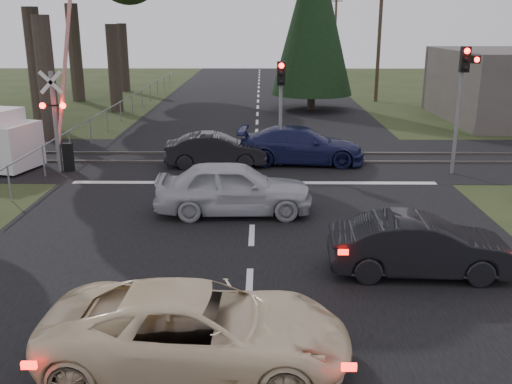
{
  "coord_description": "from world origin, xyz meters",
  "views": [
    {
      "loc": [
        0.26,
        -11.42,
        5.55
      ],
      "look_at": [
        0.12,
        2.74,
        1.3
      ],
      "focal_mm": 40.0,
      "sensor_mm": 36.0,
      "label": 1
    }
  ],
  "objects_px": {
    "crossing_signal": "(61,118)",
    "traffic_signal_center": "(281,96)",
    "dark_hatchback": "(420,246)",
    "dark_car_far": "(216,150)",
    "silver_car": "(234,188)",
    "blue_sedan": "(301,145)",
    "cream_coupe": "(198,330)",
    "utility_pole_mid": "(380,34)",
    "utility_pole_far": "(335,29)",
    "traffic_signal_right": "(463,86)"
  },
  "relations": [
    {
      "from": "blue_sedan",
      "to": "dark_car_far",
      "type": "xyz_separation_m",
      "value": [
        -3.4,
        -0.58,
        -0.08
      ]
    },
    {
      "from": "utility_pole_mid",
      "to": "dark_car_far",
      "type": "xyz_separation_m",
      "value": [
        -10.04,
        -19.38,
        -4.07
      ]
    },
    {
      "from": "traffic_signal_center",
      "to": "dark_car_far",
      "type": "xyz_separation_m",
      "value": [
        -2.54,
        -0.05,
        -2.15
      ]
    },
    {
      "from": "traffic_signal_center",
      "to": "utility_pole_far",
      "type": "xyz_separation_m",
      "value": [
        7.5,
        44.32,
        1.92
      ]
    },
    {
      "from": "utility_pole_mid",
      "to": "blue_sedan",
      "type": "height_order",
      "value": "utility_pole_mid"
    },
    {
      "from": "utility_pole_mid",
      "to": "traffic_signal_right",
      "type": "bearing_deg",
      "value": -92.66
    },
    {
      "from": "blue_sedan",
      "to": "silver_car",
      "type": "bearing_deg",
      "value": 162.73
    },
    {
      "from": "traffic_signal_right",
      "to": "dark_car_far",
      "type": "height_order",
      "value": "traffic_signal_right"
    },
    {
      "from": "utility_pole_far",
      "to": "dark_car_far",
      "type": "xyz_separation_m",
      "value": [
        -10.04,
        -44.38,
        -4.07
      ]
    },
    {
      "from": "cream_coupe",
      "to": "dark_hatchback",
      "type": "relative_size",
      "value": 1.23
    },
    {
      "from": "utility_pole_mid",
      "to": "silver_car",
      "type": "height_order",
      "value": "utility_pole_mid"
    },
    {
      "from": "silver_car",
      "to": "traffic_signal_right",
      "type": "bearing_deg",
      "value": -61.91
    },
    {
      "from": "crossing_signal",
      "to": "dark_hatchback",
      "type": "xyz_separation_m",
      "value": [
        11.13,
        -9.2,
        -1.38
      ]
    },
    {
      "from": "crossing_signal",
      "to": "dark_car_far",
      "type": "height_order",
      "value": "crossing_signal"
    },
    {
      "from": "crossing_signal",
      "to": "traffic_signal_center",
      "type": "height_order",
      "value": "crossing_signal"
    },
    {
      "from": "utility_pole_far",
      "to": "dark_car_far",
      "type": "relative_size",
      "value": 2.26
    },
    {
      "from": "utility_pole_mid",
      "to": "dark_car_far",
      "type": "distance_m",
      "value": 22.2
    },
    {
      "from": "traffic_signal_center",
      "to": "cream_coupe",
      "type": "height_order",
      "value": "traffic_signal_center"
    },
    {
      "from": "silver_car",
      "to": "blue_sedan",
      "type": "relative_size",
      "value": 0.92
    },
    {
      "from": "silver_car",
      "to": "dark_car_far",
      "type": "distance_m",
      "value": 5.87
    },
    {
      "from": "crossing_signal",
      "to": "silver_car",
      "type": "xyz_separation_m",
      "value": [
        6.71,
        -4.95,
        -1.26
      ]
    },
    {
      "from": "cream_coupe",
      "to": "silver_car",
      "type": "distance_m",
      "value": 7.99
    },
    {
      "from": "traffic_signal_center",
      "to": "dark_car_far",
      "type": "bearing_deg",
      "value": -178.8
    },
    {
      "from": "traffic_signal_center",
      "to": "utility_pole_far",
      "type": "relative_size",
      "value": 0.46
    },
    {
      "from": "blue_sedan",
      "to": "utility_pole_mid",
      "type": "bearing_deg",
      "value": -15.89
    },
    {
      "from": "utility_pole_far",
      "to": "utility_pole_mid",
      "type": "bearing_deg",
      "value": -90.0
    },
    {
      "from": "silver_car",
      "to": "dark_car_far",
      "type": "height_order",
      "value": "silver_car"
    },
    {
      "from": "dark_hatchback",
      "to": "utility_pole_mid",
      "type": "bearing_deg",
      "value": -6.72
    },
    {
      "from": "traffic_signal_right",
      "to": "utility_pole_mid",
      "type": "distance_m",
      "value": 20.6
    },
    {
      "from": "crossing_signal",
      "to": "dark_car_far",
      "type": "relative_size",
      "value": 1.75
    },
    {
      "from": "traffic_signal_right",
      "to": "blue_sedan",
      "type": "xyz_separation_m",
      "value": [
        -5.69,
        1.73,
        -2.58
      ]
    },
    {
      "from": "cream_coupe",
      "to": "blue_sedan",
      "type": "relative_size",
      "value": 0.99
    },
    {
      "from": "crossing_signal",
      "to": "utility_pole_far",
      "type": "relative_size",
      "value": 0.77
    },
    {
      "from": "crossing_signal",
      "to": "blue_sedan",
      "type": "bearing_deg",
      "value": 8.8
    },
    {
      "from": "utility_pole_far",
      "to": "silver_car",
      "type": "distance_m",
      "value": 51.12
    },
    {
      "from": "utility_pole_far",
      "to": "traffic_signal_center",
      "type": "bearing_deg",
      "value": -99.6
    },
    {
      "from": "crossing_signal",
      "to": "dark_hatchback",
      "type": "distance_m",
      "value": 14.51
    },
    {
      "from": "traffic_signal_right",
      "to": "cream_coupe",
      "type": "distance_m",
      "value": 15.35
    },
    {
      "from": "traffic_signal_right",
      "to": "blue_sedan",
      "type": "bearing_deg",
      "value": 163.13
    },
    {
      "from": "traffic_signal_right",
      "to": "traffic_signal_center",
      "type": "xyz_separation_m",
      "value": [
        -6.55,
        1.2,
        -0.51
      ]
    },
    {
      "from": "traffic_signal_right",
      "to": "cream_coupe",
      "type": "height_order",
      "value": "traffic_signal_right"
    },
    {
      "from": "dark_hatchback",
      "to": "dark_car_far",
      "type": "relative_size",
      "value": 1.03
    },
    {
      "from": "silver_car",
      "to": "crossing_signal",
      "type": "bearing_deg",
      "value": 51.94
    },
    {
      "from": "traffic_signal_right",
      "to": "utility_pole_far",
      "type": "xyz_separation_m",
      "value": [
        0.95,
        45.53,
        1.41
      ]
    },
    {
      "from": "cream_coupe",
      "to": "dark_hatchback",
      "type": "distance_m",
      "value": 5.96
    },
    {
      "from": "dark_car_far",
      "to": "cream_coupe",
      "type": "bearing_deg",
      "value": -179.9
    },
    {
      "from": "dark_hatchback",
      "to": "silver_car",
      "type": "xyz_separation_m",
      "value": [
        -4.42,
        4.25,
        0.12
      ]
    },
    {
      "from": "utility_pole_mid",
      "to": "dark_car_far",
      "type": "height_order",
      "value": "utility_pole_mid"
    },
    {
      "from": "cream_coupe",
      "to": "dark_hatchback",
      "type": "bearing_deg",
      "value": -49.1
    },
    {
      "from": "traffic_signal_center",
      "to": "utility_pole_far",
      "type": "bearing_deg",
      "value": 80.4
    }
  ]
}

